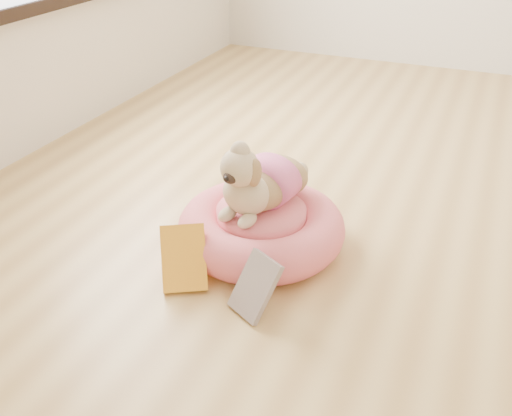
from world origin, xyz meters
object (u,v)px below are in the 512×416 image
at_px(dog, 259,169).
at_px(book_white, 255,286).
at_px(book_yellow, 184,258).
at_px(pet_bed, 261,228).

height_order(dog, book_white, dog).
xyz_separation_m(book_yellow, book_white, (0.27, -0.04, -0.01)).
xyz_separation_m(pet_bed, book_yellow, (-0.15, -0.31, 0.02)).
height_order(dog, book_yellow, dog).
height_order(pet_bed, book_yellow, book_yellow).
relative_size(pet_bed, dog, 1.49).
height_order(pet_bed, book_white, book_white).
height_order(pet_bed, dog, dog).
distance_m(dog, book_white, 0.44).
bearing_deg(book_white, pet_bed, 137.83).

